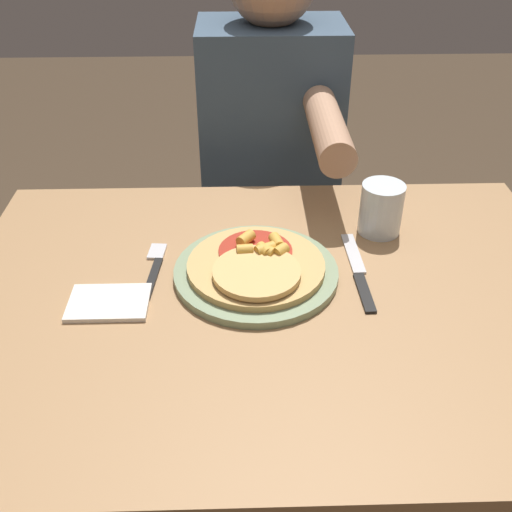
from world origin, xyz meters
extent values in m
cube|color=#9E754C|center=(0.00, 0.00, 0.76)|extent=(1.03, 0.74, 0.03)
cylinder|color=#9E754C|center=(-0.46, 0.31, 0.37)|extent=(0.06, 0.06, 0.75)
cylinder|color=#9E754C|center=(0.46, 0.31, 0.37)|extent=(0.06, 0.06, 0.75)
cylinder|color=gray|center=(-0.02, 0.06, 0.79)|extent=(0.28, 0.28, 0.01)
cylinder|color=tan|center=(-0.02, 0.06, 0.80)|extent=(0.23, 0.23, 0.01)
cylinder|color=#9E2819|center=(-0.02, 0.09, 0.81)|extent=(0.13, 0.13, 0.00)
cylinder|color=tan|center=(-0.02, 0.02, 0.81)|extent=(0.14, 0.14, 0.01)
cylinder|color=gold|center=(-0.01, 0.07, 0.82)|extent=(0.03, 0.03, 0.02)
cylinder|color=gold|center=(-0.04, 0.07, 0.82)|extent=(0.03, 0.02, 0.02)
cylinder|color=gold|center=(-0.04, 0.11, 0.82)|extent=(0.04, 0.04, 0.02)
cylinder|color=gold|center=(-0.01, 0.07, 0.82)|extent=(0.03, 0.03, 0.02)
cylinder|color=gold|center=(-0.01, 0.08, 0.82)|extent=(0.04, 0.03, 0.02)
cylinder|color=gold|center=(0.01, 0.10, 0.82)|extent=(0.03, 0.04, 0.02)
cylinder|color=gold|center=(0.02, 0.07, 0.82)|extent=(0.03, 0.03, 0.02)
cube|color=black|center=(-0.20, 0.04, 0.78)|extent=(0.03, 0.13, 0.00)
cube|color=silver|center=(-0.20, 0.13, 0.78)|extent=(0.03, 0.05, 0.00)
cube|color=black|center=(0.15, 0.00, 0.78)|extent=(0.02, 0.10, 0.00)
cube|color=silver|center=(0.15, 0.11, 0.78)|extent=(0.03, 0.12, 0.00)
cylinder|color=silver|center=(0.21, 0.19, 0.83)|extent=(0.08, 0.08, 0.10)
cube|color=silver|center=(-0.26, -0.01, 0.78)|extent=(0.13, 0.09, 0.01)
cylinder|color=#2D2D38|center=(-0.05, 0.62, 0.27)|extent=(0.11, 0.11, 0.53)
cylinder|color=#2D2D38|center=(0.10, 0.62, 0.27)|extent=(0.11, 0.11, 0.53)
cube|color=#3D5166|center=(0.03, 0.62, 0.79)|extent=(0.33, 0.22, 0.52)
cylinder|color=tan|center=(0.13, 0.36, 0.91)|extent=(0.07, 0.30, 0.07)
camera|label=1|loc=(-0.05, -0.75, 1.38)|focal=42.00mm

